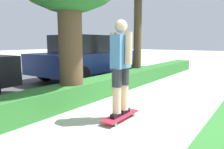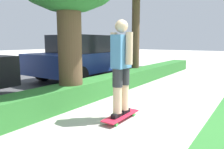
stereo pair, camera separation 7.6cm
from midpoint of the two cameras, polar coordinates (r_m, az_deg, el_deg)
The scene contains 6 objects.
ground_plane at distance 4.06m, azimuth 9.05°, elevation -10.53°, with size 60.00×60.00×0.00m, color #BCB7AD.
street_asphalt at distance 6.95m, azimuth -23.74°, elevation -3.07°, with size 14.35×5.00×0.01m.
hedge_row at distance 4.89m, azimuth -7.97°, elevation -4.56°, with size 14.35×0.60×0.43m.
skateboard at distance 3.78m, azimuth 2.80°, elevation -10.76°, with size 0.84×0.24×0.08m.
skater_person at distance 3.59m, azimuth 2.90°, elevation 2.30°, with size 0.48×0.41×1.59m.
parked_car_middle at distance 8.04m, azimuth -5.71°, elevation 4.74°, with size 4.40×1.89×1.54m.
Camera 1 is at (-3.42, -1.72, 1.32)m, focal length 35.00 mm.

